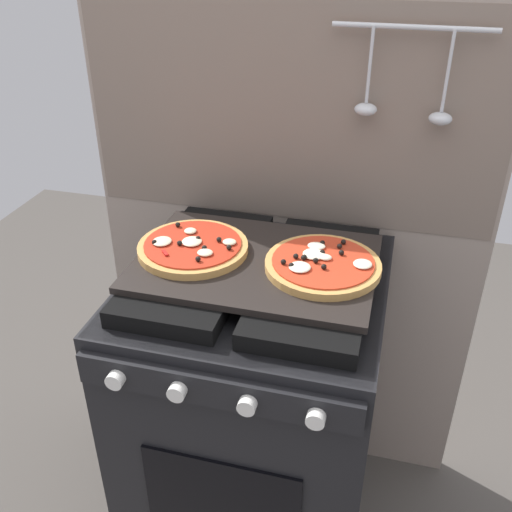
{
  "coord_description": "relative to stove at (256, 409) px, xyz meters",
  "views": [
    {
      "loc": [
        0.29,
        -1.09,
        1.59
      ],
      "look_at": [
        0.0,
        0.0,
        0.93
      ],
      "focal_mm": 40.57,
      "sensor_mm": 36.0,
      "label": 1
    }
  ],
  "objects": [
    {
      "name": "pizza_left",
      "position": [
        -0.15,
        -0.0,
        0.48
      ],
      "size": [
        0.26,
        0.26,
        0.03
      ],
      "color": "tan",
      "rests_on": "baking_tray"
    },
    {
      "name": "baking_tray",
      "position": [
        0.0,
        0.0,
        0.46
      ],
      "size": [
        0.54,
        0.38,
        0.02
      ],
      "primitive_type": "cube",
      "color": "black",
      "rests_on": "stove"
    },
    {
      "name": "pizza_right",
      "position": [
        0.15,
        0.0,
        0.48
      ],
      "size": [
        0.26,
        0.26,
        0.03
      ],
      "color": "tan",
      "rests_on": "baking_tray"
    },
    {
      "name": "kitchen_backsplash",
      "position": [
        0.0,
        0.34,
        0.34
      ],
      "size": [
        1.1,
        0.08,
        1.55
      ],
      "color": "gray",
      "rests_on": "ground_plane"
    },
    {
      "name": "stove",
      "position": [
        0.0,
        0.0,
        0.0
      ],
      "size": [
        0.6,
        0.64,
        0.9
      ],
      "color": "black",
      "rests_on": "ground_plane"
    }
  ]
}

